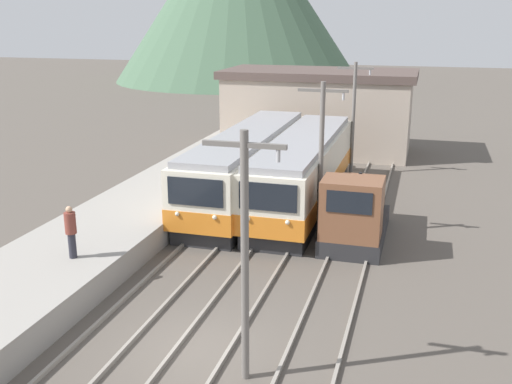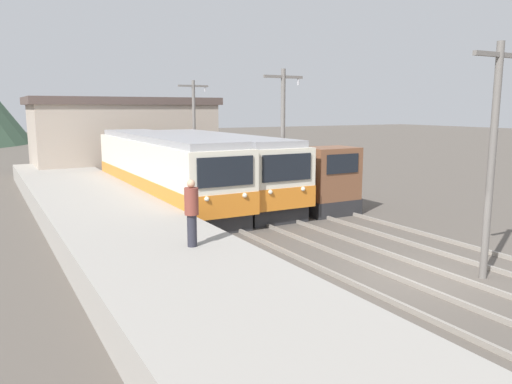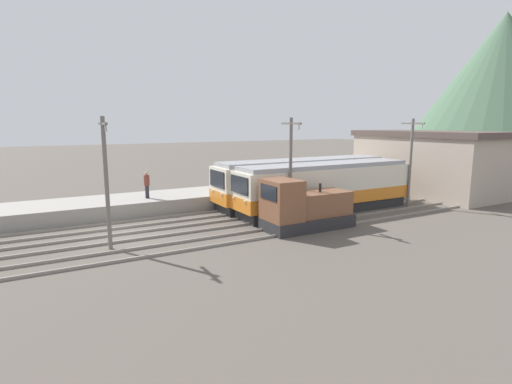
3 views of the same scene
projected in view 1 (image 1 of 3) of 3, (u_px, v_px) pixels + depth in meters
ground_plane at (197, 348)px, 16.65m from camera, size 200.00×200.00×0.00m
platform_left at (4, 304)px, 18.15m from camera, size 4.50×54.00×1.00m
track_left at (113, 333)px, 17.31m from camera, size 1.54×60.00×0.14m
track_center at (204, 347)px, 16.58m from camera, size 1.54×60.00×0.14m
track_right at (310, 364)px, 15.79m from camera, size 1.54×60.00×0.14m
commuter_train_left at (248, 169)px, 29.55m from camera, size 2.84×14.26×3.45m
commuter_train_center at (303, 174)px, 28.69m from camera, size 2.84×13.49×3.40m
shunting_locomotive at (356, 212)px, 24.31m from camera, size 2.40×5.41×3.00m
catenary_mast_near at (245, 249)px, 14.32m from camera, size 2.00×0.20×6.43m
catenary_mast_mid at (321, 154)px, 24.08m from camera, size 2.00×0.20×6.43m
catenary_mast_far at (354, 114)px, 33.85m from camera, size 2.00×0.20×6.43m
person_on_platform at (71, 230)px, 20.03m from camera, size 0.38×0.38×1.83m
station_building at (319, 111)px, 40.19m from camera, size 12.60×6.30×5.43m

